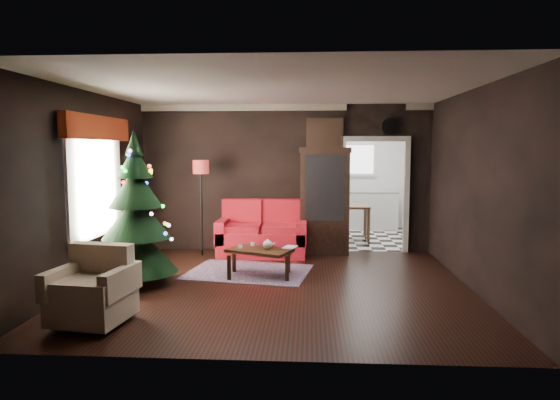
# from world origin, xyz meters

# --- Properties ---
(floor) EXTENTS (5.50, 5.50, 0.00)m
(floor) POSITION_xyz_m (0.00, 0.00, 0.00)
(floor) COLOR black
(floor) RESTS_ON ground
(ceiling) EXTENTS (5.50, 5.50, 0.00)m
(ceiling) POSITION_xyz_m (0.00, 0.00, 2.80)
(ceiling) COLOR white
(ceiling) RESTS_ON ground
(wall_back) EXTENTS (5.50, 0.00, 5.50)m
(wall_back) POSITION_xyz_m (0.00, 2.50, 1.40)
(wall_back) COLOR black
(wall_back) RESTS_ON ground
(wall_front) EXTENTS (5.50, 0.00, 5.50)m
(wall_front) POSITION_xyz_m (0.00, -2.50, 1.40)
(wall_front) COLOR black
(wall_front) RESTS_ON ground
(wall_left) EXTENTS (0.00, 5.50, 5.50)m
(wall_left) POSITION_xyz_m (-2.75, 0.00, 1.40)
(wall_left) COLOR black
(wall_left) RESTS_ON ground
(wall_right) EXTENTS (0.00, 5.50, 5.50)m
(wall_right) POSITION_xyz_m (2.75, 0.00, 1.40)
(wall_right) COLOR black
(wall_right) RESTS_ON ground
(doorway) EXTENTS (1.10, 0.10, 2.10)m
(doorway) POSITION_xyz_m (1.70, 2.50, 1.05)
(doorway) COLOR white
(doorway) RESTS_ON ground
(left_window) EXTENTS (0.05, 1.60, 1.40)m
(left_window) POSITION_xyz_m (-2.71, 0.20, 1.45)
(left_window) COLOR white
(left_window) RESTS_ON wall_left
(valance) EXTENTS (0.12, 2.10, 0.35)m
(valance) POSITION_xyz_m (-2.63, 0.20, 2.27)
(valance) COLOR maroon
(valance) RESTS_ON wall_left
(kitchen_floor) EXTENTS (3.00, 3.00, 0.00)m
(kitchen_floor) POSITION_xyz_m (1.70, 4.00, 0.00)
(kitchen_floor) COLOR white
(kitchen_floor) RESTS_ON ground
(kitchen_window) EXTENTS (0.70, 0.06, 0.70)m
(kitchen_window) POSITION_xyz_m (1.70, 5.45, 1.70)
(kitchen_window) COLOR white
(kitchen_window) RESTS_ON ground
(rug) EXTENTS (2.09, 1.67, 0.01)m
(rug) POSITION_xyz_m (-0.49, 0.76, 0.01)
(rug) COLOR #654059
(rug) RESTS_ON ground
(loveseat) EXTENTS (1.70, 0.90, 1.00)m
(loveseat) POSITION_xyz_m (-0.40, 2.05, 0.50)
(loveseat) COLOR #930C06
(loveseat) RESTS_ON ground
(curio_cabinet) EXTENTS (0.90, 0.45, 1.90)m
(curio_cabinet) POSITION_xyz_m (0.75, 2.27, 0.95)
(curio_cabinet) COLOR black
(curio_cabinet) RESTS_ON ground
(floor_lamp) EXTENTS (0.39, 0.39, 1.86)m
(floor_lamp) POSITION_xyz_m (-1.51, 1.95, 0.83)
(floor_lamp) COLOR black
(floor_lamp) RESTS_ON ground
(christmas_tree) EXTENTS (1.45, 1.45, 2.22)m
(christmas_tree) POSITION_xyz_m (-2.02, -0.01, 1.05)
(christmas_tree) COLOR black
(christmas_tree) RESTS_ON ground
(armchair) EXTENTS (0.90, 0.90, 0.81)m
(armchair) POSITION_xyz_m (-1.95, -1.67, 0.46)
(armchair) COLOR tan
(armchair) RESTS_ON ground
(coffee_table) EXTENTS (1.09, 0.89, 0.42)m
(coffee_table) POSITION_xyz_m (-0.29, 0.50, 0.22)
(coffee_table) COLOR black
(coffee_table) RESTS_ON rug
(teapot) EXTENTS (0.19, 0.19, 0.15)m
(teapot) POSITION_xyz_m (-0.17, 0.49, 0.51)
(teapot) COLOR silver
(teapot) RESTS_ON coffee_table
(cup_a) EXTENTS (0.08, 0.08, 0.06)m
(cup_a) POSITION_xyz_m (-0.43, 0.72, 0.46)
(cup_a) COLOR beige
(cup_a) RESTS_ON coffee_table
(cup_b) EXTENTS (0.08, 0.08, 0.06)m
(cup_b) POSITION_xyz_m (-0.59, 0.52, 0.46)
(cup_b) COLOR white
(cup_b) RESTS_ON coffee_table
(book) EXTENTS (0.18, 0.08, 0.25)m
(book) POSITION_xyz_m (0.09, 0.63, 0.56)
(book) COLOR #856854
(book) RESTS_ON coffee_table
(wall_clock) EXTENTS (0.32, 0.32, 0.06)m
(wall_clock) POSITION_xyz_m (1.95, 2.45, 2.38)
(wall_clock) COLOR white
(wall_clock) RESTS_ON wall_back
(painting) EXTENTS (0.62, 0.05, 0.52)m
(painting) POSITION_xyz_m (0.75, 2.46, 2.25)
(painting) COLOR #A96A38
(painting) RESTS_ON wall_back
(kitchen_counter) EXTENTS (1.80, 0.60, 0.90)m
(kitchen_counter) POSITION_xyz_m (1.70, 5.20, 0.45)
(kitchen_counter) COLOR silver
(kitchen_counter) RESTS_ON ground
(kitchen_table) EXTENTS (0.70, 0.70, 0.75)m
(kitchen_table) POSITION_xyz_m (1.40, 3.70, 0.38)
(kitchen_table) COLOR brown
(kitchen_table) RESTS_ON ground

